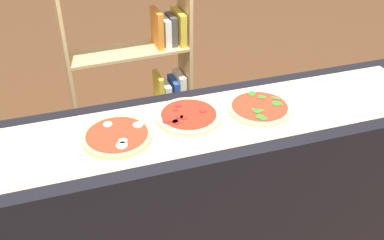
{
  "coord_description": "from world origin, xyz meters",
  "views": [
    {
      "loc": [
        -0.49,
        -1.52,
        2.02
      ],
      "look_at": [
        0.0,
        0.0,
        0.95
      ],
      "focal_mm": 41.43,
      "sensor_mm": 36.0,
      "label": 1
    }
  ],
  "objects_px": {
    "pizza_mozzarella_0": "(117,136)",
    "bookshelf": "(146,92)",
    "pizza_spinach_2": "(260,108)",
    "pizza_pepperoni_1": "(189,116)"
  },
  "relations": [
    {
      "from": "pizza_mozzarella_0",
      "to": "pizza_spinach_2",
      "type": "height_order",
      "value": "pizza_mozzarella_0"
    },
    {
      "from": "pizza_spinach_2",
      "to": "bookshelf",
      "type": "bearing_deg",
      "value": 110.67
    },
    {
      "from": "bookshelf",
      "to": "pizza_spinach_2",
      "type": "bearing_deg",
      "value": -69.33
    },
    {
      "from": "pizza_mozzarella_0",
      "to": "bookshelf",
      "type": "height_order",
      "value": "bookshelf"
    },
    {
      "from": "pizza_spinach_2",
      "to": "bookshelf",
      "type": "relative_size",
      "value": 0.22
    },
    {
      "from": "pizza_mozzarella_0",
      "to": "pizza_spinach_2",
      "type": "relative_size",
      "value": 1.01
    },
    {
      "from": "pizza_spinach_2",
      "to": "bookshelf",
      "type": "height_order",
      "value": "bookshelf"
    },
    {
      "from": "pizza_mozzarella_0",
      "to": "bookshelf",
      "type": "distance_m",
      "value": 1.04
    },
    {
      "from": "pizza_spinach_2",
      "to": "pizza_pepperoni_1",
      "type": "bearing_deg",
      "value": 174.14
    },
    {
      "from": "pizza_pepperoni_1",
      "to": "bookshelf",
      "type": "relative_size",
      "value": 0.22
    }
  ]
}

